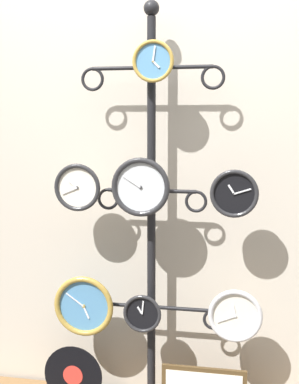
{
  "coord_description": "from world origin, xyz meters",
  "views": [
    {
      "loc": [
        0.51,
        -2.24,
        1.56
      ],
      "look_at": [
        0.0,
        0.36,
        1.21
      ],
      "focal_mm": 50.0,
      "sensor_mm": 36.0,
      "label": 1
    }
  ],
  "objects_px": {
    "display_stand": "(151,260)",
    "clock_bottom_right": "(235,316)",
    "clock_middle_right": "(234,194)",
    "clock_bottom_left": "(84,306)",
    "clock_middle_center": "(141,187)",
    "clock_middle_left": "(78,187)",
    "clock_top_center": "(153,61)",
    "vinyl_record": "(73,375)",
    "clock_bottom_center": "(142,313)"
  },
  "relations": [
    {
      "from": "display_stand",
      "to": "clock_bottom_right",
      "type": "xyz_separation_m",
      "value": [
        0.44,
        -0.11,
        -0.23
      ]
    },
    {
      "from": "clock_middle_right",
      "to": "clock_bottom_left",
      "type": "relative_size",
      "value": 0.72
    },
    {
      "from": "clock_middle_center",
      "to": "clock_middle_left",
      "type": "bearing_deg",
      "value": 173.54
    },
    {
      "from": "clock_bottom_right",
      "to": "display_stand",
      "type": "bearing_deg",
      "value": 166.18
    },
    {
      "from": "clock_top_center",
      "to": "clock_middle_right",
      "type": "xyz_separation_m",
      "value": [
        0.39,
        -0.02,
        -0.62
      ]
    },
    {
      "from": "clock_top_center",
      "to": "vinyl_record",
      "type": "height_order",
      "value": "clock_top_center"
    },
    {
      "from": "clock_middle_center",
      "to": "clock_bottom_left",
      "type": "bearing_deg",
      "value": 173.89
    },
    {
      "from": "display_stand",
      "to": "clock_middle_left",
      "type": "height_order",
      "value": "display_stand"
    },
    {
      "from": "clock_top_center",
      "to": "clock_middle_left",
      "type": "height_order",
      "value": "clock_top_center"
    },
    {
      "from": "clock_bottom_right",
      "to": "clock_bottom_left",
      "type": "bearing_deg",
      "value": 178.08
    },
    {
      "from": "clock_middle_right",
      "to": "clock_bottom_right",
      "type": "distance_m",
      "value": 0.6
    },
    {
      "from": "clock_middle_left",
      "to": "clock_middle_right",
      "type": "distance_m",
      "value": 0.79
    },
    {
      "from": "clock_top_center",
      "to": "clock_middle_left",
      "type": "relative_size",
      "value": 0.83
    },
    {
      "from": "clock_bottom_left",
      "to": "clock_bottom_center",
      "type": "distance_m",
      "value": 0.32
    },
    {
      "from": "clock_middle_right",
      "to": "clock_top_center",
      "type": "bearing_deg",
      "value": 177.67
    },
    {
      "from": "clock_middle_left",
      "to": "clock_middle_right",
      "type": "height_order",
      "value": "clock_middle_left"
    },
    {
      "from": "clock_middle_left",
      "to": "clock_bottom_left",
      "type": "height_order",
      "value": "clock_middle_left"
    },
    {
      "from": "display_stand",
      "to": "clock_bottom_left",
      "type": "relative_size",
      "value": 6.69
    },
    {
      "from": "clock_top_center",
      "to": "clock_bottom_left",
      "type": "height_order",
      "value": "clock_top_center"
    },
    {
      "from": "clock_top_center",
      "to": "vinyl_record",
      "type": "relative_size",
      "value": 0.63
    },
    {
      "from": "clock_bottom_left",
      "to": "vinyl_record",
      "type": "relative_size",
      "value": 1.0
    },
    {
      "from": "display_stand",
      "to": "clock_bottom_center",
      "type": "relative_size",
      "value": 10.9
    },
    {
      "from": "clock_bottom_left",
      "to": "vinyl_record",
      "type": "height_order",
      "value": "clock_bottom_left"
    },
    {
      "from": "display_stand",
      "to": "clock_middle_center",
      "type": "distance_m",
      "value": 0.41
    },
    {
      "from": "clock_middle_right",
      "to": "vinyl_record",
      "type": "distance_m",
      "value": 1.3
    },
    {
      "from": "display_stand",
      "to": "vinyl_record",
      "type": "height_order",
      "value": "display_stand"
    },
    {
      "from": "clock_middle_left",
      "to": "clock_middle_right",
      "type": "relative_size",
      "value": 1.06
    },
    {
      "from": "clock_top_center",
      "to": "clock_middle_center",
      "type": "xyz_separation_m",
      "value": [
        -0.06,
        -0.02,
        -0.6
      ]
    },
    {
      "from": "clock_bottom_left",
      "to": "clock_bottom_right",
      "type": "distance_m",
      "value": 0.78
    },
    {
      "from": "clock_middle_left",
      "to": "clock_top_center",
      "type": "bearing_deg",
      "value": -2.54
    },
    {
      "from": "clock_top_center",
      "to": "clock_middle_center",
      "type": "distance_m",
      "value": 0.61
    },
    {
      "from": "clock_bottom_right",
      "to": "clock_top_center",
      "type": "bearing_deg",
      "value": 178.14
    },
    {
      "from": "clock_bottom_center",
      "to": "vinyl_record",
      "type": "relative_size",
      "value": 0.61
    },
    {
      "from": "display_stand",
      "to": "clock_middle_right",
      "type": "distance_m",
      "value": 0.57
    },
    {
      "from": "display_stand",
      "to": "clock_bottom_center",
      "type": "height_order",
      "value": "display_stand"
    },
    {
      "from": "clock_middle_left",
      "to": "clock_bottom_right",
      "type": "distance_m",
      "value": 1.01
    },
    {
      "from": "clock_middle_left",
      "to": "display_stand",
      "type": "bearing_deg",
      "value": 11.84
    },
    {
      "from": "clock_bottom_center",
      "to": "clock_bottom_right",
      "type": "height_order",
      "value": "clock_bottom_right"
    },
    {
      "from": "clock_middle_left",
      "to": "clock_middle_center",
      "type": "distance_m",
      "value": 0.34
    },
    {
      "from": "clock_top_center",
      "to": "clock_bottom_right",
      "type": "xyz_separation_m",
      "value": [
        0.41,
        -0.01,
        -1.23
      ]
    },
    {
      "from": "display_stand",
      "to": "clock_top_center",
      "type": "relative_size",
      "value": 10.63
    },
    {
      "from": "clock_bottom_left",
      "to": "clock_middle_center",
      "type": "bearing_deg",
      "value": -6.11
    },
    {
      "from": "clock_middle_right",
      "to": "clock_bottom_left",
      "type": "bearing_deg",
      "value": 177.84
    },
    {
      "from": "clock_middle_center",
      "to": "vinyl_record",
      "type": "height_order",
      "value": "clock_middle_center"
    },
    {
      "from": "clock_middle_center",
      "to": "clock_middle_right",
      "type": "relative_size",
      "value": 1.26
    },
    {
      "from": "clock_bottom_center",
      "to": "clock_middle_center",
      "type": "bearing_deg",
      "value": -117.06
    },
    {
      "from": "clock_middle_right",
      "to": "vinyl_record",
      "type": "relative_size",
      "value": 0.72
    },
    {
      "from": "clock_middle_left",
      "to": "clock_bottom_right",
      "type": "xyz_separation_m",
      "value": [
        0.81,
        -0.03,
        -0.61
      ]
    },
    {
      "from": "clock_bottom_left",
      "to": "display_stand",
      "type": "bearing_deg",
      "value": 13.41
    },
    {
      "from": "clock_middle_right",
      "to": "clock_bottom_center",
      "type": "relative_size",
      "value": 1.17
    }
  ]
}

